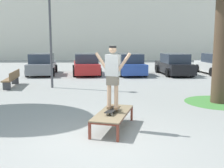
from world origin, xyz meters
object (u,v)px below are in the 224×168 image
(skate_box, at_px, (113,114))
(skater, at_px, (113,73))
(light_post, at_px, (50,11))
(skateboard, at_px, (113,110))
(car_blue, at_px, (130,65))
(car_red, at_px, (86,65))
(car_grey, at_px, (42,65))
(car_white, at_px, (216,65))
(park_bench, at_px, (12,78))
(car_black, at_px, (174,65))

(skate_box, distance_m, skater, 1.12)
(skater, xyz_separation_m, light_post, (-2.99, 6.76, 2.29))
(skateboard, relative_size, car_blue, 0.19)
(skater, relative_size, car_red, 0.39)
(skate_box, bearing_deg, car_grey, 111.34)
(light_post, bearing_deg, car_blue, 50.82)
(car_red, relative_size, car_blue, 1.01)
(skateboard, height_order, light_post, light_post)
(skate_box, distance_m, car_white, 14.70)
(skate_box, bearing_deg, park_bench, 126.14)
(car_red, xyz_separation_m, car_black, (6.31, -0.21, 0.00))
(skateboard, distance_m, skater, 0.99)
(skate_box, distance_m, car_red, 12.47)
(car_white, height_order, park_bench, car_white)
(park_bench, bearing_deg, car_grey, 86.56)
(skate_box, xyz_separation_m, car_black, (4.63, 12.14, 0.28))
(car_blue, bearing_deg, car_grey, 178.71)
(car_blue, distance_m, car_black, 3.16)
(car_white, xyz_separation_m, park_bench, (-12.94, -5.41, -0.24))
(skater, xyz_separation_m, car_blue, (1.48, 12.25, -0.84))
(skateboard, height_order, car_grey, car_grey)
(skater, relative_size, park_bench, 0.70)
(skater, bearing_deg, car_white, 58.04)
(park_bench, height_order, light_post, light_post)
(car_black, bearing_deg, skate_box, -110.87)
(car_grey, distance_m, car_white, 12.62)
(skateboard, distance_m, car_black, 13.02)
(skater, height_order, car_black, skater)
(skate_box, xyz_separation_m, car_white, (7.78, 12.46, 0.28))
(skateboard, distance_m, car_white, 14.72)
(skater, bearing_deg, car_black, 69.14)
(light_post, bearing_deg, car_grey, 108.04)
(car_white, bearing_deg, skateboard, -121.96)
(car_red, relative_size, light_post, 0.75)
(park_bench, bearing_deg, skater, -53.99)
(car_blue, distance_m, park_bench, 8.41)
(car_red, height_order, car_black, same)
(skateboard, height_order, car_blue, car_blue)
(skateboard, xyz_separation_m, car_grey, (-4.83, 12.40, 0.15))
(skate_box, xyz_separation_m, light_post, (-3.00, 6.74, 3.41))
(car_grey, height_order, car_red, same)
(car_grey, distance_m, car_black, 9.47)
(car_red, height_order, light_post, light_post)
(skate_box, xyz_separation_m, skater, (-0.01, -0.02, 1.12))
(car_grey, xyz_separation_m, park_bench, (-0.32, -5.31, -0.24))
(car_grey, bearing_deg, car_black, -1.38)
(skateboard, relative_size, car_white, 0.19)
(car_grey, xyz_separation_m, car_red, (3.16, -0.02, 0.00))
(light_post, bearing_deg, skater, -66.13)
(car_black, relative_size, light_post, 0.74)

